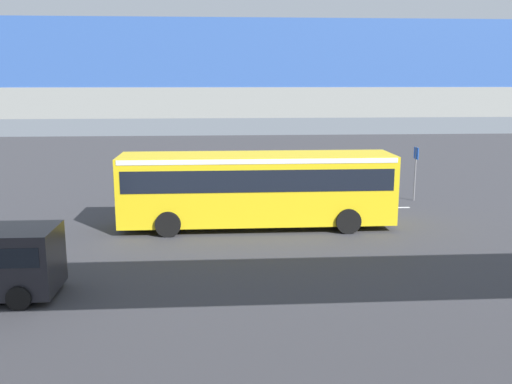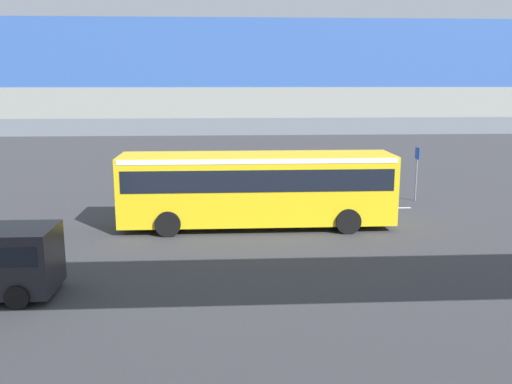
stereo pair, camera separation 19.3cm
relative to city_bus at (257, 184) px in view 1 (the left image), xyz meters
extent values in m
plane|color=#38383D|center=(-0.84, -0.27, -1.88)|extent=(80.00, 80.00, 0.00)
cube|color=yellow|center=(-0.01, 0.00, -0.17)|extent=(11.50, 2.55, 2.86)
cube|color=black|center=(-0.01, 0.00, 0.35)|extent=(11.04, 2.59, 0.90)
cube|color=white|center=(-0.01, 0.00, 1.15)|extent=(11.27, 2.58, 0.20)
cube|color=black|center=(5.76, 0.00, 0.18)|extent=(0.04, 2.24, 1.20)
cylinder|color=black|center=(3.67, 1.27, -1.36)|extent=(1.04, 0.30, 1.04)
cylinder|color=black|center=(3.67, -1.27, -1.36)|extent=(1.04, 0.30, 1.04)
cylinder|color=black|center=(-3.69, 1.27, -1.36)|extent=(1.04, 0.30, 1.04)
cylinder|color=black|center=(-3.69, -1.27, -1.36)|extent=(1.04, 0.30, 1.04)
cylinder|color=black|center=(7.14, 8.35, -1.54)|extent=(0.68, 0.22, 0.68)
cylinder|color=black|center=(7.14, 6.40, -1.54)|extent=(0.68, 0.22, 0.68)
cylinder|color=#2D2D38|center=(1.51, -3.78, -1.46)|extent=(0.32, 0.32, 0.85)
cylinder|color=navy|center=(1.51, -3.78, -0.68)|extent=(0.38, 0.38, 0.70)
sphere|color=tan|center=(1.51, -3.78, -0.20)|extent=(0.22, 0.22, 0.22)
cylinder|color=slate|center=(-8.59, -4.81, -0.48)|extent=(0.08, 0.08, 2.80)
cube|color=blue|center=(-8.59, -4.81, 0.62)|extent=(0.04, 0.60, 0.60)
cube|color=silver|center=(-6.84, -3.22, -1.88)|extent=(2.00, 0.20, 0.01)
cube|color=silver|center=(-2.84, -3.22, -1.88)|extent=(2.00, 0.20, 0.01)
cube|color=silver|center=(1.16, -3.22, -1.88)|extent=(2.00, 0.20, 0.01)
cube|color=silver|center=(5.16, -3.22, -1.88)|extent=(2.00, 0.20, 0.01)
cube|color=gray|center=(-0.84, 12.70, 3.98)|extent=(28.90, 2.60, 0.50)
cube|color=#3359A5|center=(-0.84, 11.45, 4.78)|extent=(28.90, 0.08, 1.10)
cube|color=#3359A5|center=(-0.84, 13.95, 4.78)|extent=(28.90, 0.08, 1.10)
camera|label=1|loc=(1.60, 23.26, 4.36)|focal=39.25mm
camera|label=2|loc=(1.41, 23.27, 4.36)|focal=39.25mm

